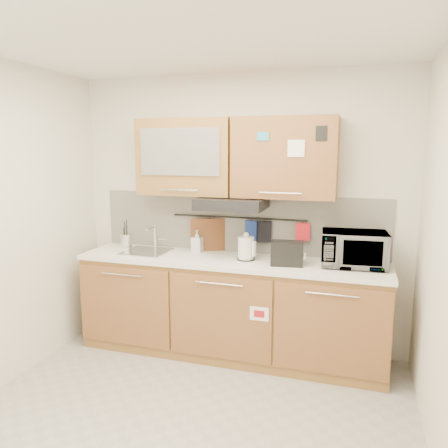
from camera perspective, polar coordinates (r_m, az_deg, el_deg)
The scene contains 19 objects.
floor at distance 3.34m, azimuth -5.71°, elevation -25.11°, with size 3.20×3.20×0.00m, color #9E9993.
ceiling at distance 2.83m, azimuth -6.69°, elevation 23.93°, with size 3.20×3.20×0.00m, color white.
wall_back at distance 4.20m, azimuth 1.99°, elevation 1.48°, with size 3.20×3.20×0.00m, color silver.
base_cabinet at distance 4.14m, azimuth 0.76°, elevation -11.46°, with size 2.80×0.64×0.88m.
countertop at distance 3.99m, azimuth 0.77°, elevation -4.83°, with size 2.82×0.62×0.04m, color white.
backsplash at distance 4.21m, azimuth 1.94°, elevation 0.11°, with size 2.80×0.02×0.56m, color silver.
upper_cabinets at distance 3.99m, azimuth 1.28°, elevation 8.69°, with size 1.82×0.37×0.70m.
range_hood at distance 3.95m, azimuth 1.04°, elevation 2.70°, with size 0.60×0.46×0.10m, color black.
sink at distance 4.31m, azimuth -10.06°, elevation -3.54°, with size 0.42×0.40×0.26m.
utensil_rail at distance 4.16m, azimuth 1.80°, elevation 0.84°, with size 0.02×0.02×1.30m, color black.
utensil_crock at distance 4.51m, azimuth -12.63°, elevation -2.12°, with size 0.13×0.13×0.28m.
kettle at distance 3.93m, azimuth 2.90°, elevation -3.27°, with size 0.19×0.19×0.25m.
toaster at distance 3.78m, azimuth 8.23°, elevation -3.78°, with size 0.29×0.20×0.21m.
microwave at distance 3.86m, azimuth 16.60°, elevation -3.15°, with size 0.54×0.36×0.30m, color #999999.
soap_bottle at distance 4.24m, azimuth -3.52°, elevation -2.21°, with size 0.10×0.10×0.21m, color #999999.
cutting_board at distance 4.27m, azimuth -1.95°, elevation -2.24°, with size 0.36×0.03×0.45m, color brown.
oven_mitt at distance 4.13m, azimuth 3.58°, elevation -0.87°, with size 0.12×0.03×0.19m, color navy.
dark_pouch at distance 4.10m, azimuth 5.30°, elevation -1.03°, with size 0.13×0.04×0.20m, color black.
pot_holder at distance 4.04m, azimuth 10.24°, elevation -1.01°, with size 0.13×0.02×0.16m, color red.
Camera 1 is at (1.10, -2.51, 1.91)m, focal length 35.00 mm.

